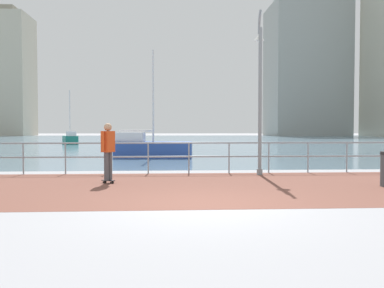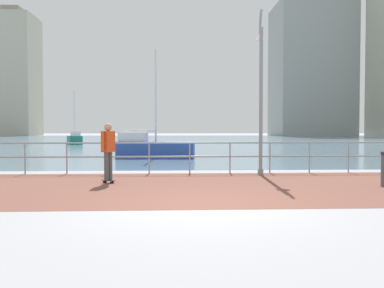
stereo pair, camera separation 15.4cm
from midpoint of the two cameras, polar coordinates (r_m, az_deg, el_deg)
ground at (r=48.25m, az=-2.66°, el=0.23°), size 220.00×220.00×0.00m
brick_paving at (r=11.00m, az=0.05°, el=-5.89°), size 28.00×6.47×0.01m
harbor_water at (r=59.13m, az=-2.80°, el=0.56°), size 180.00×88.00×0.00m
waterfront_railing at (r=14.14m, az=-0.75°, el=-1.09°), size 25.25×0.06×1.08m
lamppost at (r=14.08m, az=9.09°, el=8.19°), size 0.36×0.81×5.49m
skateboarder at (r=11.76m, az=-11.98°, el=-0.45°), size 0.40×0.52×1.69m
sailboat_navy at (r=21.96m, az=-6.00°, el=-0.51°), size 4.21×1.74×5.74m
sailboat_teal at (r=44.34m, az=-16.68°, el=0.68°), size 2.45×4.18×5.61m
tower_glass at (r=105.29m, az=15.49°, el=9.84°), size 17.67×14.74×33.55m
tower_slate at (r=110.20m, az=-24.27°, el=8.74°), size 10.62×11.08×31.11m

